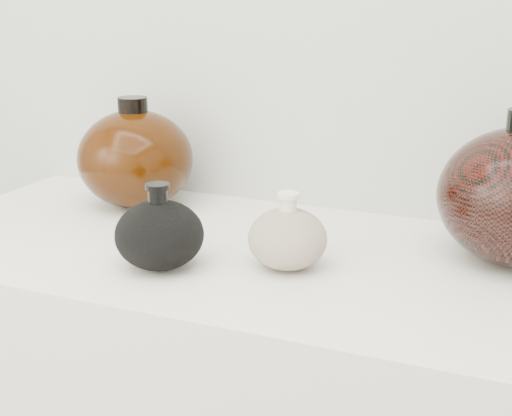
% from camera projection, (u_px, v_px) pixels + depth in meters
% --- Properties ---
extents(black_gourd_vase, '(0.14, 0.14, 0.12)m').
position_uv_depth(black_gourd_vase, '(159.00, 234.00, 0.99)').
color(black_gourd_vase, black).
rests_on(black_gourd_vase, display_counter).
extents(cream_gourd_vase, '(0.13, 0.13, 0.11)m').
position_uv_depth(cream_gourd_vase, '(288.00, 238.00, 0.99)').
color(cream_gourd_vase, beige).
rests_on(cream_gourd_vase, display_counter).
extents(left_round_pot, '(0.26, 0.26, 0.20)m').
position_uv_depth(left_round_pot, '(135.00, 158.00, 1.26)').
color(left_round_pot, black).
rests_on(left_round_pot, display_counter).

